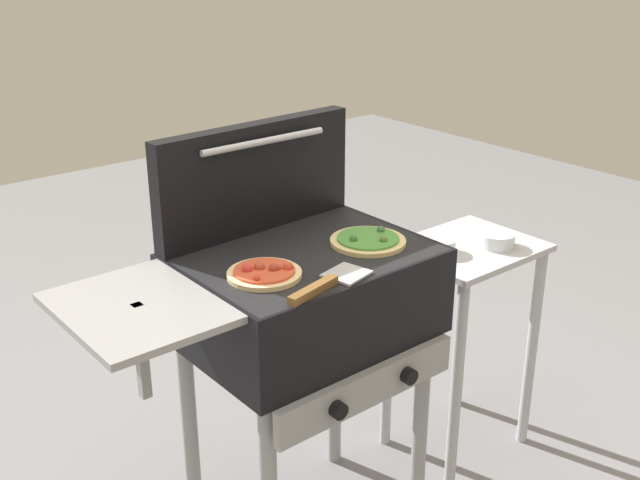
{
  "coord_description": "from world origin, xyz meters",
  "views": [
    {
      "loc": [
        -1.15,
        -1.45,
        1.68
      ],
      "look_at": [
        0.05,
        0.0,
        0.92
      ],
      "focal_mm": 43.41,
      "sensor_mm": 36.0,
      "label": 1
    }
  ],
  "objects_px": {
    "spatula": "(328,283)",
    "prep_table": "(463,305)",
    "pizza_veggie": "(368,240)",
    "pizza_pepperoni": "(265,273)",
    "topping_bowl_near": "(497,240)",
    "topping_bowl_far": "(439,246)",
    "grill": "(302,303)"
  },
  "relations": [
    {
      "from": "prep_table",
      "to": "spatula",
      "type": "bearing_deg",
      "value": -165.28
    },
    {
      "from": "pizza_pepperoni",
      "to": "topping_bowl_near",
      "type": "bearing_deg",
      "value": -0.33
    },
    {
      "from": "pizza_pepperoni",
      "to": "pizza_veggie",
      "type": "height_order",
      "value": "pizza_pepperoni"
    },
    {
      "from": "prep_table",
      "to": "topping_bowl_far",
      "type": "distance_m",
      "value": 0.26
    },
    {
      "from": "pizza_veggie",
      "to": "topping_bowl_far",
      "type": "bearing_deg",
      "value": 12.28
    },
    {
      "from": "prep_table",
      "to": "topping_bowl_near",
      "type": "height_order",
      "value": "topping_bowl_near"
    },
    {
      "from": "prep_table",
      "to": "pizza_pepperoni",
      "type": "bearing_deg",
      "value": -175.96
    },
    {
      "from": "pizza_veggie",
      "to": "prep_table",
      "type": "bearing_deg",
      "value": 7.18
    },
    {
      "from": "pizza_veggie",
      "to": "topping_bowl_near",
      "type": "xyz_separation_m",
      "value": [
        0.56,
        -0.0,
        -0.14
      ]
    },
    {
      "from": "spatula",
      "to": "prep_table",
      "type": "height_order",
      "value": "spatula"
    },
    {
      "from": "pizza_pepperoni",
      "to": "spatula",
      "type": "relative_size",
      "value": 0.68
    },
    {
      "from": "spatula",
      "to": "prep_table",
      "type": "xyz_separation_m",
      "value": [
        0.75,
        0.2,
        -0.37
      ]
    },
    {
      "from": "spatula",
      "to": "prep_table",
      "type": "distance_m",
      "value": 0.86
    },
    {
      "from": "grill",
      "to": "pizza_pepperoni",
      "type": "distance_m",
      "value": 0.23
    },
    {
      "from": "topping_bowl_near",
      "to": "spatula",
      "type": "bearing_deg",
      "value": -170.67
    },
    {
      "from": "topping_bowl_far",
      "to": "pizza_pepperoni",
      "type": "bearing_deg",
      "value": -173.72
    },
    {
      "from": "topping_bowl_far",
      "to": "grill",
      "type": "bearing_deg",
      "value": -177.51
    },
    {
      "from": "pizza_pepperoni",
      "to": "pizza_veggie",
      "type": "xyz_separation_m",
      "value": [
        0.34,
        -0.0,
        -0.0
      ]
    },
    {
      "from": "pizza_pepperoni",
      "to": "spatula",
      "type": "xyz_separation_m",
      "value": [
        0.08,
        -0.14,
        -0.0
      ]
    },
    {
      "from": "grill",
      "to": "pizza_veggie",
      "type": "height_order",
      "value": "pizza_veggie"
    },
    {
      "from": "pizza_pepperoni",
      "to": "prep_table",
      "type": "relative_size",
      "value": 0.24
    },
    {
      "from": "prep_table",
      "to": "topping_bowl_far",
      "type": "bearing_deg",
      "value": 170.43
    },
    {
      "from": "grill",
      "to": "topping_bowl_far",
      "type": "relative_size",
      "value": 9.22
    },
    {
      "from": "grill",
      "to": "prep_table",
      "type": "height_order",
      "value": "grill"
    },
    {
      "from": "pizza_veggie",
      "to": "prep_table",
      "type": "height_order",
      "value": "pizza_veggie"
    },
    {
      "from": "pizza_pepperoni",
      "to": "pizza_veggie",
      "type": "bearing_deg",
      "value": -0.63
    },
    {
      "from": "topping_bowl_far",
      "to": "pizza_veggie",
      "type": "bearing_deg",
      "value": -167.72
    },
    {
      "from": "spatula",
      "to": "pizza_veggie",
      "type": "bearing_deg",
      "value": 27.89
    },
    {
      "from": "grill",
      "to": "pizza_veggie",
      "type": "relative_size",
      "value": 4.73
    },
    {
      "from": "prep_table",
      "to": "topping_bowl_near",
      "type": "bearing_deg",
      "value": -46.81
    },
    {
      "from": "grill",
      "to": "topping_bowl_far",
      "type": "bearing_deg",
      "value": 2.49
    },
    {
      "from": "spatula",
      "to": "prep_table",
      "type": "bearing_deg",
      "value": 14.72
    }
  ]
}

